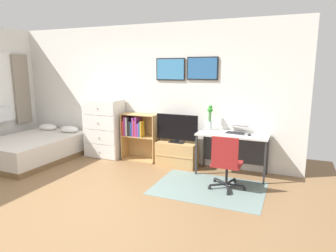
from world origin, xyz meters
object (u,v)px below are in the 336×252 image
at_px(laptop, 237,130).
at_px(bookshelf, 137,132).
at_px(tv_stand, 177,154).
at_px(office_chair, 226,162).
at_px(desk, 233,141).
at_px(dresser, 104,128).
at_px(bamboo_vase, 210,116).
at_px(television, 177,129).
at_px(computer_mouse, 249,135).
at_px(bed, 34,148).

bearing_deg(laptop, bookshelf, -174.06).
relative_size(tv_stand, office_chair, 0.89).
bearing_deg(desk, office_chair, -86.55).
relative_size(dresser, tv_stand, 1.59).
relative_size(dresser, bamboo_vase, 2.67).
relative_size(bookshelf, desk, 0.78).
xyz_separation_m(television, computer_mouse, (1.34, -0.09, 0.02)).
bearing_deg(office_chair, computer_mouse, 71.52).
height_order(bed, tv_stand, bed).
xyz_separation_m(bookshelf, laptop, (2.00, -0.04, 0.23)).
bearing_deg(bamboo_vase, television, -171.02).
bearing_deg(computer_mouse, desk, 158.00).
height_order(dresser, laptop, dresser).
bearing_deg(desk, bamboo_vase, 171.05).
bearing_deg(bamboo_vase, computer_mouse, -14.11).
bearing_deg(bed, computer_mouse, 10.20).
bearing_deg(bookshelf, desk, -1.39).
bearing_deg(tv_stand, dresser, -179.47).
distance_m(bookshelf, computer_mouse, 2.25).
bearing_deg(computer_mouse, tv_stand, 175.20).
xyz_separation_m(desk, office_chair, (0.05, -0.81, -0.14)).
bearing_deg(television, laptop, 1.58).
bearing_deg(laptop, dresser, -172.43).
xyz_separation_m(television, office_chair, (1.11, -0.78, -0.28)).
height_order(tv_stand, office_chair, office_chair).
distance_m(bookshelf, tv_stand, 0.96).
bearing_deg(tv_stand, office_chair, -35.99).
distance_m(dresser, tv_stand, 1.68).
height_order(tv_stand, television, television).
bearing_deg(desk, television, -178.75).
bearing_deg(bed, bamboo_vase, 15.00).
height_order(dresser, office_chair, dresser).
bearing_deg(laptop, bamboo_vase, 179.78).
bearing_deg(dresser, bookshelf, 4.83).
height_order(dresser, tv_stand, dresser).
height_order(desk, computer_mouse, computer_mouse).
height_order(bed, desk, desk).
bearing_deg(television, bamboo_vase, 8.98).
distance_m(bed, office_chair, 3.97).
xyz_separation_m(desk, bamboo_vase, (-0.46, 0.07, 0.39)).
relative_size(dresser, bookshelf, 1.28).
xyz_separation_m(bed, desk, (3.92, 0.77, 0.36)).
bearing_deg(bookshelf, bed, -157.40).
height_order(television, laptop, television).
bearing_deg(desk, bed, -168.88).
bearing_deg(office_chair, television, 144.84).
relative_size(dresser, laptop, 2.96).
relative_size(computer_mouse, bamboo_vase, 0.23).
relative_size(bed, bookshelf, 2.07).
relative_size(bed, tv_stand, 2.57).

